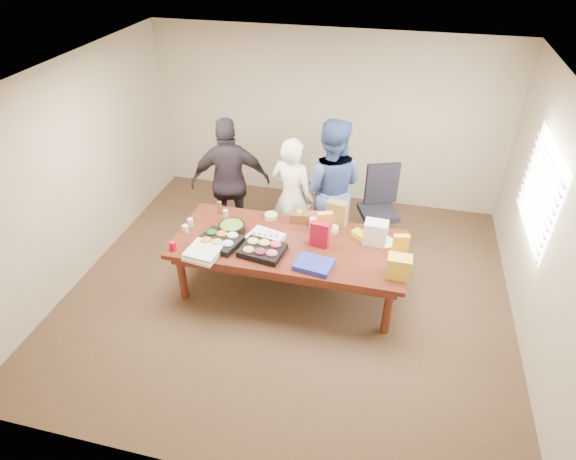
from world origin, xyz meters
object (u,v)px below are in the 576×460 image
(person_center, at_px, (292,197))
(sheet_cake, at_px, (265,238))
(person_right, at_px, (330,188))
(office_chair, at_px, (378,209))
(conference_table, at_px, (289,266))
(salad_bowl, at_px, (232,228))

(person_center, height_order, sheet_cake, person_center)
(person_right, bearing_deg, sheet_cake, 56.74)
(office_chair, xyz_separation_m, sheet_cake, (-1.27, -1.34, 0.23))
(person_right, bearing_deg, person_center, 16.07)
(conference_table, bearing_deg, office_chair, 53.30)
(conference_table, distance_m, person_center, 1.00)
(conference_table, distance_m, person_right, 1.23)
(person_center, xyz_separation_m, person_right, (0.48, 0.17, 0.11))
(office_chair, height_order, person_right, person_right)
(conference_table, height_order, person_right, person_right)
(office_chair, distance_m, salad_bowl, 2.15)
(conference_table, xyz_separation_m, person_right, (0.31, 1.03, 0.60))
(person_center, height_order, person_right, person_right)
(conference_table, xyz_separation_m, office_chair, (0.98, 1.31, 0.18))
(office_chair, xyz_separation_m, person_center, (-1.15, -0.45, 0.30))
(conference_table, bearing_deg, person_right, 73.40)
(salad_bowl, bearing_deg, person_center, 54.63)
(conference_table, bearing_deg, sheet_cake, -174.99)
(conference_table, relative_size, salad_bowl, 8.44)
(sheet_cake, bearing_deg, salad_bowl, -174.00)
(office_chair, bearing_deg, conference_table, -148.35)
(person_center, xyz_separation_m, salad_bowl, (-0.58, -0.81, -0.05))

